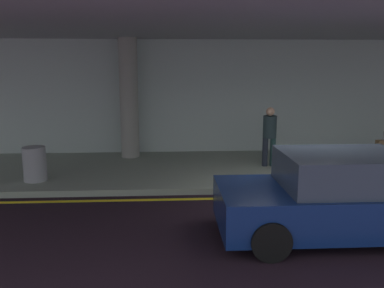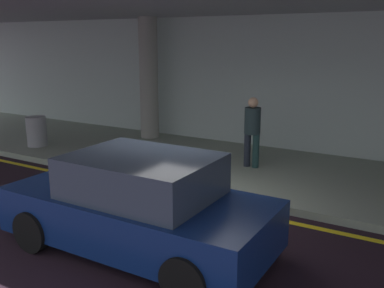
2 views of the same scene
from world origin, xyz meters
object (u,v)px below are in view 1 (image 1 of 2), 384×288
object	(u,v)px
car_navy	(337,197)
suitcase_upright_secondary	(382,150)
support_column_far_left	(129,99)
traveler_with_luggage	(270,133)
trash_bin_steel	(35,164)

from	to	relation	value
car_navy	suitcase_upright_secondary	xyz separation A→B (m)	(3.49, 5.01, -0.25)
support_column_far_left	suitcase_upright_secondary	xyz separation A→B (m)	(7.63, -0.97, -1.51)
car_navy	suitcase_upright_secondary	bearing A→B (deg)	-126.29
support_column_far_left	suitcase_upright_secondary	bearing A→B (deg)	-7.22
support_column_far_left	car_navy	world-z (taller)	support_column_far_left
support_column_far_left	car_navy	bearing A→B (deg)	-55.30
support_column_far_left	suitcase_upright_secondary	distance (m)	7.84
car_navy	traveler_with_luggage	distance (m)	4.54
trash_bin_steel	suitcase_upright_secondary	bearing A→B (deg)	9.53
suitcase_upright_secondary	traveler_with_luggage	bearing A→B (deg)	175.93
car_navy	support_column_far_left	bearing A→B (deg)	-56.74
car_navy	trash_bin_steel	distance (m)	7.11
car_navy	trash_bin_steel	bearing A→B (deg)	-29.77
suitcase_upright_secondary	trash_bin_steel	bearing A→B (deg)	177.67
car_navy	trash_bin_steel	world-z (taller)	car_navy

